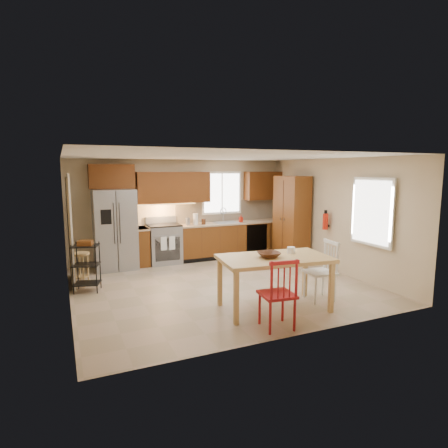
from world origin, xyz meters
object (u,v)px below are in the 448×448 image
object	(u,v)px
range_stove	(164,244)
chair_white	(320,271)
table_jar	(291,252)
bar_stool	(82,270)
dining_table	(274,283)
soap_bottle	(241,218)
pantry	(291,219)
refrigerator	(115,229)
chair_red	(277,293)
utility_cart	(87,267)
fire_extinguisher	(325,221)
table_bowl	(269,258)

from	to	relation	value
range_stove	chair_white	xyz separation A→B (m)	(1.79, -3.64, 0.06)
table_jar	bar_stool	world-z (taller)	table_jar
dining_table	table_jar	size ratio (longest dim) A/B	10.42
soap_bottle	pantry	xyz separation A→B (m)	(0.95, -0.90, 0.05)
range_stove	table_jar	size ratio (longest dim) A/B	5.46
range_stove	pantry	world-z (taller)	pantry
soap_bottle	refrigerator	bearing A→B (deg)	179.55
chair_red	utility_cart	distance (m)	3.69
refrigerator	bar_stool	xyz separation A→B (m)	(-0.80, -1.09, -0.58)
dining_table	utility_cart	distance (m)	3.49
utility_cart	table_jar	bearing A→B (deg)	-15.64
soap_bottle	chair_red	distance (m)	4.55
fire_extinguisher	table_jar	size ratio (longest dim) A/B	2.14
dining_table	pantry	bearing A→B (deg)	58.14
soap_bottle	utility_cart	xyz separation A→B (m)	(-3.91, -1.43, -0.54)
chair_red	table_jar	bearing A→B (deg)	52.38
soap_bottle	table_bowl	world-z (taller)	soap_bottle
range_stove	dining_table	distance (m)	3.79
range_stove	fire_extinguisher	size ratio (longest dim) A/B	2.56
soap_bottle	bar_stool	size ratio (longest dim) A/B	0.29
pantry	bar_stool	world-z (taller)	pantry
refrigerator	soap_bottle	distance (m)	3.18
fire_extinguisher	table_jar	bearing A→B (deg)	-141.56
chair_red	soap_bottle	bearing A→B (deg)	76.56
soap_bottle	pantry	distance (m)	1.31
chair_white	utility_cart	size ratio (longest dim) A/B	1.13
soap_bottle	bar_stool	xyz separation A→B (m)	(-3.98, -1.06, -0.66)
range_stove	table_jar	xyz separation A→B (m)	(1.23, -3.58, 0.44)
pantry	fire_extinguisher	distance (m)	1.07
refrigerator	soap_bottle	size ratio (longest dim) A/B	9.53
pantry	table_jar	distance (m)	3.14
table_bowl	table_jar	bearing A→B (deg)	12.53
range_stove	pantry	bearing A→B (deg)	-18.29
table_bowl	dining_table	bearing A→B (deg)	0.00
soap_bottle	utility_cart	size ratio (longest dim) A/B	0.21
utility_cart	soap_bottle	bearing A→B (deg)	38.14
range_stove	pantry	distance (m)	3.19
range_stove	chair_red	distance (m)	4.37
refrigerator	utility_cart	distance (m)	1.69
table_bowl	range_stove	bearing A→B (deg)	101.25
chair_red	chair_white	distance (m)	1.48
refrigerator	chair_white	bearing A→B (deg)	-50.59
dining_table	chair_white	bearing A→B (deg)	9.40
fire_extinguisher	table_jar	distance (m)	2.50
dining_table	utility_cart	bearing A→B (deg)	147.70
refrigerator	utility_cart	xyz separation A→B (m)	(-0.73, -1.46, -0.45)
table_jar	dining_table	bearing A→B (deg)	-164.05
soap_bottle	fire_extinguisher	bearing A→B (deg)	-59.47
refrigerator	fire_extinguisher	distance (m)	4.76
range_stove	dining_table	bearing A→B (deg)	-77.12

